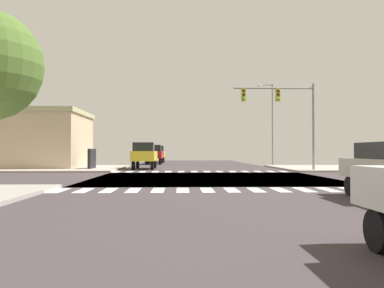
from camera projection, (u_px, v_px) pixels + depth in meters
name	position (u px, v px, depth m)	size (l,w,h in m)	color
ground	(211.00, 178.00, 23.42)	(90.00, 90.00, 0.05)	#3B3336
sidewalk_corner_ne	(343.00, 168.00, 35.82)	(12.00, 12.00, 0.14)	#A09B91
sidewalk_corner_nw	(54.00, 168.00, 35.00)	(12.00, 12.00, 0.14)	#A69992
crosswalk_near	(219.00, 190.00, 16.11)	(13.50, 2.00, 0.01)	silver
crosswalk_far	(201.00, 172.00, 30.70)	(13.50, 2.00, 0.01)	silver
traffic_signal_mast	(283.00, 106.00, 31.39)	(6.48, 0.55, 7.01)	gray
street_lamp	(270.00, 118.00, 42.39)	(1.78, 0.32, 8.82)	gray
bank_building	(24.00, 140.00, 36.44)	(12.62, 8.55, 5.31)	tan
pickup_crossing_2	(154.00, 154.00, 48.20)	(2.00, 5.10, 2.35)	black
pickup_queued_3	(144.00, 155.00, 35.06)	(2.00, 5.10, 2.35)	black
suv_leading_1	(158.00, 153.00, 55.96)	(1.96, 4.60, 2.34)	black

